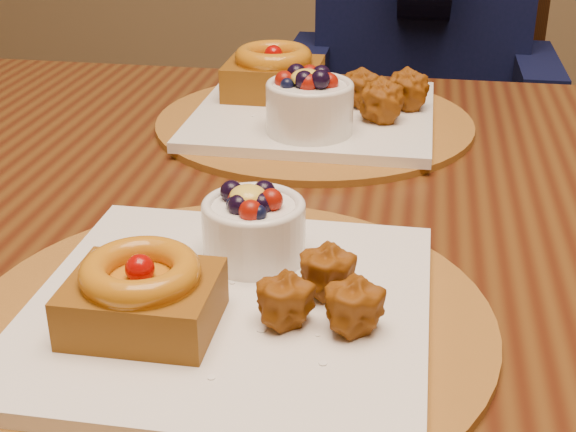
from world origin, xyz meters
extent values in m
cube|color=#3B180A|center=(-0.10, 0.08, 0.73)|extent=(1.60, 0.90, 0.04)
cylinder|color=brown|center=(-0.10, -0.14, 0.76)|extent=(0.38, 0.38, 0.01)
cube|color=white|center=(-0.10, -0.14, 0.77)|extent=(0.28, 0.28, 0.01)
cube|color=#592E08|center=(-0.15, -0.18, 0.79)|extent=(0.10, 0.08, 0.04)
torus|color=#B6730B|center=(-0.15, -0.18, 0.82)|extent=(0.08, 0.08, 0.02)
sphere|color=#910502|center=(-0.15, -0.18, 0.82)|extent=(0.02, 0.02, 0.02)
sphere|color=#824809|center=(-0.03, -0.11, 0.79)|extent=(0.04, 0.04, 0.04)
sphere|color=#824809|center=(-0.06, -0.16, 0.79)|extent=(0.04, 0.04, 0.04)
sphere|color=#824809|center=(-0.01, -0.16, 0.79)|extent=(0.04, 0.04, 0.04)
cylinder|color=white|center=(-0.10, -0.07, 0.80)|extent=(0.08, 0.08, 0.04)
torus|color=white|center=(-0.10, -0.07, 0.82)|extent=(0.08, 0.08, 0.01)
ellipsoid|color=yellow|center=(-0.10, -0.07, 0.83)|extent=(0.03, 0.03, 0.02)
cylinder|color=brown|center=(-0.10, 0.30, 0.76)|extent=(0.38, 0.38, 0.01)
cube|color=white|center=(-0.10, 0.30, 0.77)|extent=(0.28, 0.28, 0.01)
cube|color=#592E08|center=(-0.16, 0.35, 0.80)|extent=(0.12, 0.10, 0.04)
torus|color=#B6730B|center=(-0.16, 0.35, 0.83)|extent=(0.10, 0.10, 0.02)
sphere|color=#910502|center=(-0.16, 0.35, 0.83)|extent=(0.02, 0.02, 0.02)
sphere|color=#824809|center=(-0.02, 0.28, 0.80)|extent=(0.05, 0.05, 0.05)
sphere|color=#824809|center=(-0.05, 0.33, 0.80)|extent=(0.05, 0.05, 0.05)
sphere|color=#824809|center=(0.01, 0.33, 0.80)|extent=(0.05, 0.05, 0.05)
cylinder|color=white|center=(-0.10, 0.22, 0.80)|extent=(0.10, 0.10, 0.05)
torus|color=white|center=(-0.10, 0.22, 0.83)|extent=(0.10, 0.10, 0.01)
ellipsoid|color=yellow|center=(-0.10, 0.22, 0.84)|extent=(0.03, 0.03, 0.02)
cube|color=black|center=(0.12, 0.79, 0.42)|extent=(0.52, 0.52, 0.04)
cylinder|color=black|center=(0.01, 0.56, 0.20)|extent=(0.03, 0.03, 0.40)
cylinder|color=black|center=(0.34, 0.68, 0.20)|extent=(0.03, 0.03, 0.40)
cylinder|color=black|center=(-0.10, 0.90, 0.20)|extent=(0.03, 0.03, 0.40)
cylinder|color=black|center=(0.23, 1.01, 0.20)|extent=(0.03, 0.03, 0.40)
cube|color=black|center=(0.06, 0.96, 0.63)|extent=(0.40, 0.16, 0.43)
cube|color=black|center=(0.02, 0.89, 0.71)|extent=(0.37, 0.20, 0.53)
cube|color=black|center=(-0.18, 0.77, 0.69)|extent=(0.07, 0.27, 0.07)
cube|color=black|center=(0.21, 0.77, 0.69)|extent=(0.07, 0.27, 0.07)
camera|label=1|loc=(0.02, -0.61, 1.08)|focal=50.00mm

